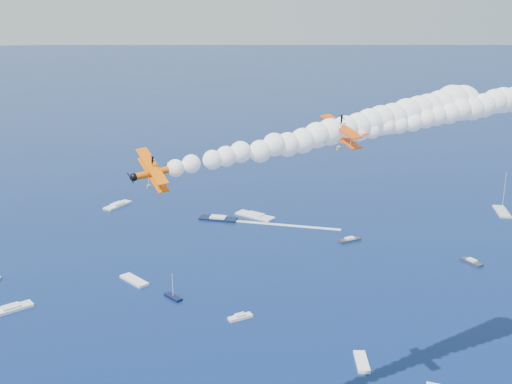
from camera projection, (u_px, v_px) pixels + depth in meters
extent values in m
cube|color=black|center=(218.00, 219.00, 230.57)|extent=(14.26, 9.33, 0.70)
cube|color=white|center=(118.00, 205.00, 245.19)|extent=(10.83, 11.78, 0.70)
cube|color=#2C303B|center=(350.00, 240.00, 210.74)|extent=(7.97, 4.46, 0.70)
cube|color=white|center=(134.00, 280.00, 181.23)|extent=(8.52, 10.21, 0.70)
cube|color=silver|center=(502.00, 211.00, 238.12)|extent=(7.89, 13.86, 0.70)
cube|color=white|center=(240.00, 317.00, 160.60)|extent=(6.72, 4.01, 0.70)
cube|color=black|center=(173.00, 297.00, 171.24)|extent=(4.97, 6.02, 0.70)
cube|color=white|center=(255.00, 216.00, 233.55)|extent=(14.08, 14.00, 0.70)
cube|color=silver|center=(11.00, 309.00, 164.83)|extent=(11.33, 8.39, 0.70)
cube|color=white|center=(362.00, 362.00, 141.23)|extent=(4.08, 8.74, 0.70)
cube|color=#2C303B|center=(472.00, 262.00, 193.55)|extent=(4.73, 7.56, 0.70)
cube|color=white|center=(288.00, 225.00, 224.88)|extent=(35.78, 16.62, 0.04)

